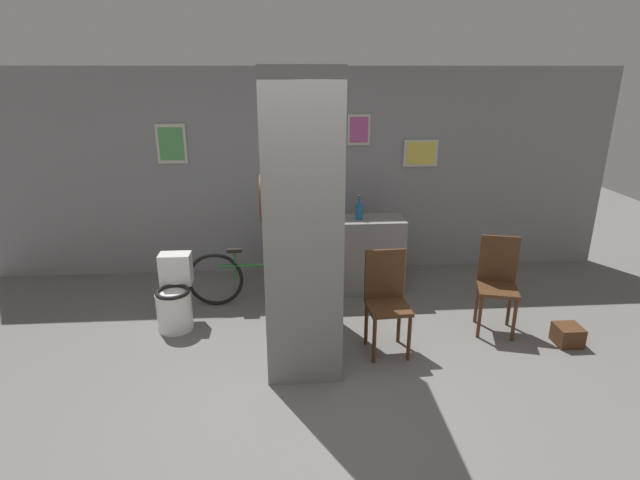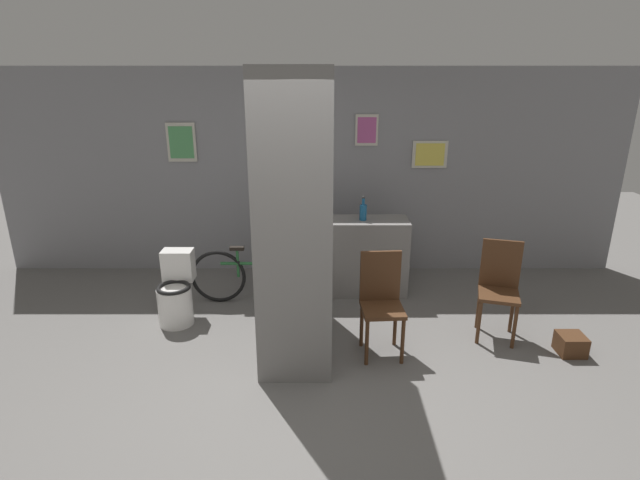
{
  "view_description": "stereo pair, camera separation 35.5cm",
  "coord_description": "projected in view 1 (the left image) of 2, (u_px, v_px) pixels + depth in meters",
  "views": [
    {
      "loc": [
        -0.23,
        -3.65,
        2.57
      ],
      "look_at": [
        0.11,
        1.03,
        0.95
      ],
      "focal_mm": 28.0,
      "sensor_mm": 36.0,
      "label": 1
    },
    {
      "loc": [
        0.12,
        -3.67,
        2.57
      ],
      "look_at": [
        0.11,
        1.03,
        0.95
      ],
      "focal_mm": 28.0,
      "sensor_mm": 36.0,
      "label": 2
    }
  ],
  "objects": [
    {
      "name": "chair_by_doorway",
      "position": [
        497.0,
        280.0,
        5.05
      ],
      "size": [
        0.47,
        0.47,
        0.98
      ],
      "rotation": [
        0.0,
        0.0,
        -0.28
      ],
      "color": "#4C2D19",
      "rests_on": "ground_plane"
    },
    {
      "name": "ground_plane",
      "position": [
        316.0,
        383.0,
        4.3
      ],
      "size": [
        14.0,
        14.0,
        0.0
      ],
      "primitive_type": "plane",
      "color": "slate"
    },
    {
      "name": "floor_crate",
      "position": [
        568.0,
        335.0,
        4.89
      ],
      "size": [
        0.24,
        0.24,
        0.19
      ],
      "color": "#4C2D19",
      "rests_on": "ground_plane"
    },
    {
      "name": "pillar_center",
      "position": [
        301.0,
        218.0,
        4.47
      ],
      "size": [
        0.67,
        1.27,
        2.6
      ],
      "color": "gray",
      "rests_on": "ground_plane"
    },
    {
      "name": "bottle_tall",
      "position": [
        359.0,
        211.0,
        5.76
      ],
      "size": [
        0.08,
        0.08,
        0.29
      ],
      "color": "#19598C",
      "rests_on": "counter_shelf"
    },
    {
      "name": "chair_near_pillar",
      "position": [
        386.0,
        297.0,
        4.68
      ],
      "size": [
        0.41,
        0.41,
        0.98
      ],
      "rotation": [
        0.0,
        0.0,
        0.06
      ],
      "color": "#4C2D19",
      "rests_on": "ground_plane"
    },
    {
      "name": "wall_back",
      "position": [
        303.0,
        173.0,
        6.35
      ],
      "size": [
        8.0,
        0.09,
        2.6
      ],
      "color": "gray",
      "rests_on": "ground_plane"
    },
    {
      "name": "bicycle",
      "position": [
        257.0,
        277.0,
        5.65
      ],
      "size": [
        1.56,
        0.42,
        0.68
      ],
      "color": "black",
      "rests_on": "ground_plane"
    },
    {
      "name": "toilet",
      "position": [
        175.0,
        298.0,
        5.17
      ],
      "size": [
        0.36,
        0.52,
        0.74
      ],
      "color": "white",
      "rests_on": "ground_plane"
    },
    {
      "name": "counter_shelf",
      "position": [
        342.0,
        256.0,
        5.95
      ],
      "size": [
        1.46,
        0.44,
        0.91
      ],
      "color": "gray",
      "rests_on": "ground_plane"
    }
  ]
}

